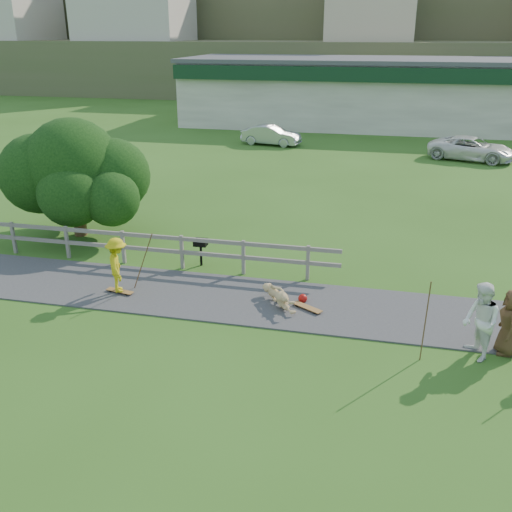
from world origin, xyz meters
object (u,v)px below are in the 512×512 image
object	(u,v)px
car_silver	(271,135)
spectator_c	(510,322)
skater_rider	(118,268)
spectator_a	(481,322)
skater_fallen	(279,297)
bbq	(201,252)
car_white	(472,149)
tree	(75,184)

from	to	relation	value
car_silver	spectator_c	bearing A→B (deg)	-147.40
skater_rider	spectator_c	size ratio (longest dim) A/B	0.99
spectator_c	skater_rider	bearing A→B (deg)	-96.86
skater_rider	spectator_a	world-z (taller)	spectator_a
skater_fallen	car_silver	world-z (taller)	car_silver
skater_fallen	bbq	bearing A→B (deg)	104.97
spectator_a	bbq	xyz separation A→B (m)	(-7.92, 3.89, -0.48)
car_white	tree	distance (m)	23.18
skater_fallen	car_silver	bearing A→B (deg)	64.76
car_white	spectator_a	bearing A→B (deg)	-168.12
spectator_c	car_silver	distance (m)	26.68
spectator_a	car_silver	world-z (taller)	spectator_a
car_silver	tree	world-z (taller)	tree
spectator_c	bbq	xyz separation A→B (m)	(-8.61, 3.52, -0.35)
tree	bbq	world-z (taller)	tree
tree	bbq	bearing A→B (deg)	-18.97
skater_rider	car_white	xyz separation A→B (m)	(11.93, 21.50, -0.13)
skater_fallen	spectator_a	bearing A→B (deg)	-55.14
car_silver	tree	size ratio (longest dim) A/B	0.72
skater_fallen	tree	bearing A→B (deg)	116.12
skater_fallen	bbq	xyz separation A→B (m)	(-2.99, 2.31, 0.17)
skater_rider	car_silver	distance (m)	23.54
skater_rider	bbq	bearing A→B (deg)	-59.66
spectator_c	tree	bearing A→B (deg)	-112.60
car_white	skater_rider	bearing A→B (deg)	168.86
skater_rider	spectator_a	bearing A→B (deg)	-125.51
skater_rider	car_silver	world-z (taller)	skater_rider
spectator_a	car_white	size ratio (longest dim) A/B	0.38
bbq	skater_rider	bearing A→B (deg)	-121.99
car_silver	tree	xyz separation A→B (m)	(-3.26, -19.15, 1.29)
car_silver	bbq	world-z (taller)	car_silver
spectator_a	tree	world-z (taller)	tree
spectator_a	spectator_c	world-z (taller)	spectator_a
spectator_c	car_white	size ratio (longest dim) A/B	0.33
car_white	bbq	xyz separation A→B (m)	(-10.32, -18.92, -0.22)
spectator_c	car_silver	xyz separation A→B (m)	(-10.62, 24.48, -0.16)
spectator_c	car_white	distance (m)	22.51
car_white	bbq	distance (m)	21.55
skater_rider	car_white	world-z (taller)	skater_rider
spectator_a	tree	bearing A→B (deg)	-132.58
car_white	tree	size ratio (longest dim) A/B	0.89
spectator_a	tree	distance (m)	14.40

